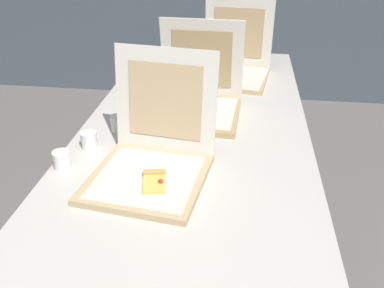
{
  "coord_description": "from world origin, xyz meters",
  "views": [
    {
      "loc": [
        0.18,
        -0.77,
        1.52
      ],
      "look_at": [
        0.02,
        0.45,
        0.82
      ],
      "focal_mm": 38.22,
      "sensor_mm": 36.0,
      "label": 1
    }
  ],
  "objects_px": {
    "pizza_box_middle": "(198,101)",
    "cup_white_near_left": "(62,160)",
    "pizza_box_front": "(152,161)",
    "cup_white_near_center": "(89,140)",
    "pizza_box_back": "(233,67)",
    "cup_white_mid": "(118,123)",
    "table": "(192,146)"
  },
  "relations": [
    {
      "from": "pizza_box_middle",
      "to": "cup_white_near_left",
      "type": "relative_size",
      "value": 6.06
    },
    {
      "from": "pizza_box_front",
      "to": "cup_white_near_center",
      "type": "distance_m",
      "value": 0.3
    },
    {
      "from": "pizza_box_front",
      "to": "pizza_box_middle",
      "type": "xyz_separation_m",
      "value": [
        0.09,
        0.5,
        0.0
      ]
    },
    {
      "from": "cup_white_near_center",
      "to": "cup_white_near_left",
      "type": "relative_size",
      "value": 1.0
    },
    {
      "from": "pizza_box_front",
      "to": "pizza_box_back",
      "type": "height_order",
      "value": "pizza_box_back"
    },
    {
      "from": "pizza_box_middle",
      "to": "cup_white_near_center",
      "type": "xyz_separation_m",
      "value": [
        -0.36,
        -0.35,
        -0.02
      ]
    },
    {
      "from": "cup_white_mid",
      "to": "cup_white_near_center",
      "type": "bearing_deg",
      "value": -114.14
    },
    {
      "from": "pizza_box_back",
      "to": "cup_white_near_left",
      "type": "bearing_deg",
      "value": -111.91
    },
    {
      "from": "pizza_box_front",
      "to": "pizza_box_back",
      "type": "relative_size",
      "value": 1.12
    },
    {
      "from": "pizza_box_front",
      "to": "pizza_box_middle",
      "type": "relative_size",
      "value": 1.2
    },
    {
      "from": "table",
      "to": "cup_white_mid",
      "type": "relative_size",
      "value": 35.69
    },
    {
      "from": "pizza_box_front",
      "to": "cup_white_near_center",
      "type": "height_order",
      "value": "pizza_box_front"
    },
    {
      "from": "cup_white_mid",
      "to": "pizza_box_back",
      "type": "bearing_deg",
      "value": 57.24
    },
    {
      "from": "table",
      "to": "cup_white_mid",
      "type": "xyz_separation_m",
      "value": [
        -0.3,
        0.01,
        0.08
      ]
    },
    {
      "from": "table",
      "to": "pizza_box_middle",
      "type": "bearing_deg",
      "value": 91.28
    },
    {
      "from": "cup_white_near_center",
      "to": "table",
      "type": "bearing_deg",
      "value": 20.64
    },
    {
      "from": "pizza_box_middle",
      "to": "cup_white_mid",
      "type": "distance_m",
      "value": 0.36
    },
    {
      "from": "pizza_box_back",
      "to": "cup_white_near_left",
      "type": "height_order",
      "value": "pizza_box_back"
    },
    {
      "from": "pizza_box_middle",
      "to": "cup_white_near_center",
      "type": "bearing_deg",
      "value": -133.43
    },
    {
      "from": "cup_white_mid",
      "to": "pizza_box_front",
      "type": "bearing_deg",
      "value": -55.63
    },
    {
      "from": "pizza_box_back",
      "to": "pizza_box_middle",
      "type": "bearing_deg",
      "value": -98.55
    },
    {
      "from": "table",
      "to": "cup_white_mid",
      "type": "bearing_deg",
      "value": 177.99
    },
    {
      "from": "pizza_box_front",
      "to": "cup_white_mid",
      "type": "bearing_deg",
      "value": 132.07
    },
    {
      "from": "pizza_box_front",
      "to": "table",
      "type": "bearing_deg",
      "value": 78.63
    },
    {
      "from": "pizza_box_middle",
      "to": "cup_white_mid",
      "type": "height_order",
      "value": "pizza_box_middle"
    },
    {
      "from": "pizza_box_front",
      "to": "cup_white_near_center",
      "type": "xyz_separation_m",
      "value": [
        -0.27,
        0.15,
        -0.02
      ]
    },
    {
      "from": "pizza_box_front",
      "to": "cup_white_mid",
      "type": "xyz_separation_m",
      "value": [
        -0.2,
        0.29,
        -0.02
      ]
    },
    {
      "from": "pizza_box_back",
      "to": "cup_white_near_left",
      "type": "xyz_separation_m",
      "value": [
        -0.54,
        -0.95,
        -0.02
      ]
    },
    {
      "from": "pizza_box_middle",
      "to": "cup_white_near_left",
      "type": "height_order",
      "value": "pizza_box_middle"
    },
    {
      "from": "table",
      "to": "pizza_box_back",
      "type": "height_order",
      "value": "pizza_box_back"
    },
    {
      "from": "pizza_box_front",
      "to": "cup_white_near_left",
      "type": "relative_size",
      "value": 7.27
    },
    {
      "from": "pizza_box_back",
      "to": "cup_white_near_center",
      "type": "xyz_separation_m",
      "value": [
        -0.49,
        -0.81,
        -0.02
      ]
    }
  ]
}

